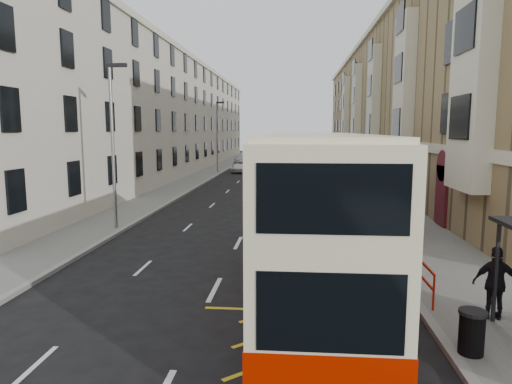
# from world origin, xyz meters

# --- Properties ---
(ground) EXTENTS (200.00, 200.00, 0.00)m
(ground) POSITION_xyz_m (0.00, 0.00, 0.00)
(ground) COLOR black
(ground) RESTS_ON ground
(pavement_right) EXTENTS (4.00, 120.00, 0.15)m
(pavement_right) POSITION_xyz_m (8.00, 30.00, 0.07)
(pavement_right) COLOR #63635E
(pavement_right) RESTS_ON ground
(pavement_left) EXTENTS (3.00, 120.00, 0.15)m
(pavement_left) POSITION_xyz_m (-7.50, 30.00, 0.07)
(pavement_left) COLOR #63635E
(pavement_left) RESTS_ON ground
(kerb_right) EXTENTS (0.25, 120.00, 0.15)m
(kerb_right) POSITION_xyz_m (6.00, 30.00, 0.07)
(kerb_right) COLOR gray
(kerb_right) RESTS_ON ground
(kerb_left) EXTENTS (0.25, 120.00, 0.15)m
(kerb_left) POSITION_xyz_m (-6.00, 30.00, 0.07)
(kerb_left) COLOR gray
(kerb_left) RESTS_ON ground
(road_markings) EXTENTS (10.00, 110.00, 0.01)m
(road_markings) POSITION_xyz_m (0.00, 45.00, 0.01)
(road_markings) COLOR silver
(road_markings) RESTS_ON ground
(terrace_right) EXTENTS (10.75, 79.00, 15.25)m
(terrace_right) POSITION_xyz_m (14.88, 45.38, 7.52)
(terrace_right) COLOR #947D56
(terrace_right) RESTS_ON ground
(terrace_left) EXTENTS (9.18, 79.00, 13.25)m
(terrace_left) POSITION_xyz_m (-13.43, 45.50, 6.52)
(terrace_left) COLOR beige
(terrace_left) RESTS_ON ground
(guard_railing) EXTENTS (0.06, 6.56, 1.01)m
(guard_railing) POSITION_xyz_m (6.25, 5.75, 0.86)
(guard_railing) COLOR red
(guard_railing) RESTS_ON pavement_right
(street_lamp_near) EXTENTS (0.93, 0.18, 8.00)m
(street_lamp_near) POSITION_xyz_m (-6.35, 12.00, 4.64)
(street_lamp_near) COLOR gray
(street_lamp_near) RESTS_ON pavement_left
(street_lamp_far) EXTENTS (0.93, 0.18, 8.00)m
(street_lamp_far) POSITION_xyz_m (-6.35, 42.00, 4.64)
(street_lamp_far) COLOR gray
(street_lamp_far) RESTS_ON pavement_left
(double_decker_front) EXTENTS (2.86, 12.26, 4.88)m
(double_decker_front) POSITION_xyz_m (3.05, 3.43, 2.49)
(double_decker_front) COLOR beige
(double_decker_front) RESTS_ON ground
(double_decker_rear) EXTENTS (3.26, 11.56, 4.56)m
(double_decker_rear) POSITION_xyz_m (5.00, 15.84, 2.32)
(double_decker_rear) COLOR beige
(double_decker_rear) RESTS_ON ground
(litter_bin) EXTENTS (0.59, 0.59, 0.98)m
(litter_bin) POSITION_xyz_m (6.35, 0.09, 0.66)
(litter_bin) COLOR black
(litter_bin) RESTS_ON pavement_right
(pedestrian_far) EXTENTS (1.17, 0.63, 1.90)m
(pedestrian_far) POSITION_xyz_m (7.66, 2.08, 1.10)
(pedestrian_far) COLOR black
(pedestrian_far) RESTS_ON pavement_right
(white_van) EXTENTS (3.78, 5.73, 1.46)m
(white_van) POSITION_xyz_m (-3.31, 44.12, 0.73)
(white_van) COLOR white
(white_van) RESTS_ON ground
(car_silver) EXTENTS (1.89, 4.29, 1.44)m
(car_silver) POSITION_xyz_m (-5.20, 53.75, 0.72)
(car_silver) COLOR #AAACB3
(car_silver) RESTS_ON ground
(car_dark) EXTENTS (2.73, 5.11, 1.60)m
(car_dark) POSITION_xyz_m (-4.56, 68.68, 0.80)
(car_dark) COLOR black
(car_dark) RESTS_ON ground
(car_red) EXTENTS (3.64, 5.41, 1.46)m
(car_red) POSITION_xyz_m (3.75, 59.32, 0.73)
(car_red) COLOR maroon
(car_red) RESTS_ON ground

